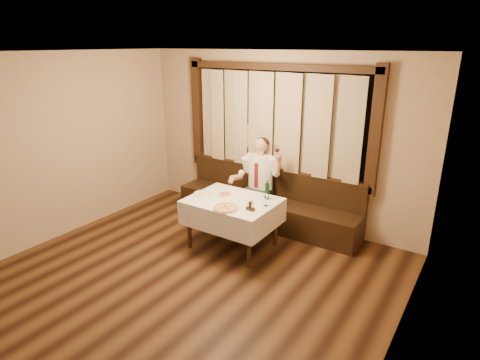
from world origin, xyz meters
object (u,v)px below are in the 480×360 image
Objects in this scene: banquette at (267,205)px; dining_table at (232,206)px; green_bottle at (267,191)px; pizza at (226,208)px; pasta_red at (225,193)px; cruet_caddy at (250,207)px; pasta_cream at (203,192)px; seated_man at (258,176)px.

banquette reaches higher than dining_table.
dining_table is at bearing -143.88° from green_bottle.
green_bottle is (0.29, 0.63, 0.11)m from pizza.
banquette is 12.75× the size of pasta_red.
cruet_caddy is at bearing 27.20° from pizza.
pasta_cream reaches higher than pasta_red.
pasta_cream is at bearing 176.08° from cruet_caddy.
pizza is 0.34m from cruet_caddy.
pizza is 1.27× the size of pasta_cream.
seated_man is at bearing 68.83° from pasta_cream.
cruet_caddy is at bearing -8.29° from pasta_cream.
cruet_caddy reaches higher than pasta_cream.
pasta_red is 0.86× the size of green_bottle.
seated_man reaches higher than pasta_red.
cruet_caddy is 0.09× the size of seated_man.
cruet_caddy is (0.92, -0.13, 0.01)m from pasta_cream.
pasta_red is 0.64m from green_bottle.
seated_man is at bearing 84.90° from pasta_red.
green_bottle reaches higher than pasta_red.
green_bottle reaches higher than dining_table.
dining_table is 0.96m from seated_man.
pizza is 2.78× the size of cruet_caddy.
pasta_cream is at bearing -174.61° from dining_table.
cruet_caddy is at bearing -64.30° from seated_man.
pizza is 1.22× the size of green_bottle.
green_bottle is at bearing 65.51° from pizza.
pasta_red is at bearing 126.13° from pizza.
cruet_caddy reaches higher than pizza.
green_bottle is 2.29× the size of cruet_caddy.
seated_man reaches higher than cruet_caddy.
dining_table is 0.55m from green_bottle.
cruet_caddy is (0.42, -1.20, 0.49)m from banquette.
pasta_cream is at bearing -114.94° from banquette.
pizza is at bearing -79.50° from seated_man.
pasta_red is (-0.19, 0.09, 0.14)m from dining_table.
seated_man is (-0.23, 1.27, 0.07)m from pizza.
pasta_red is at bearing -161.10° from green_bottle.
seated_man is at bearing -142.61° from banquette.
seated_man is (0.08, 0.84, 0.05)m from pasta_red.
dining_table is 4.34× the size of green_bottle.
dining_table is 0.87× the size of seated_man.
pasta_red is (-0.31, 0.42, 0.02)m from pizza.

